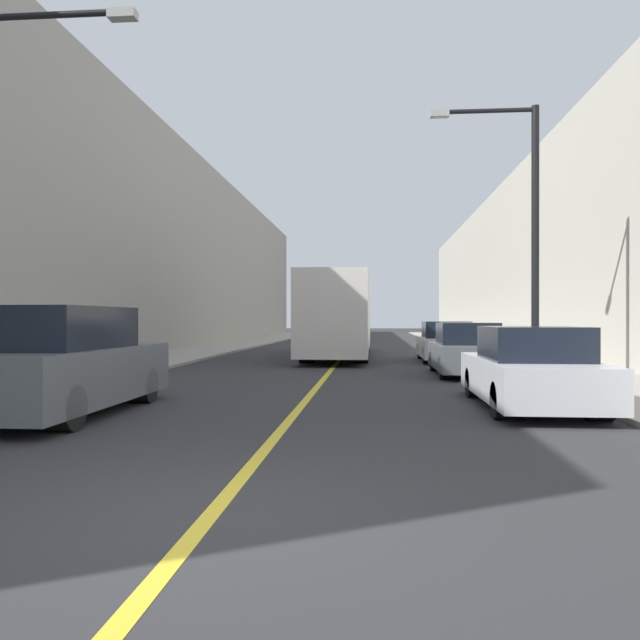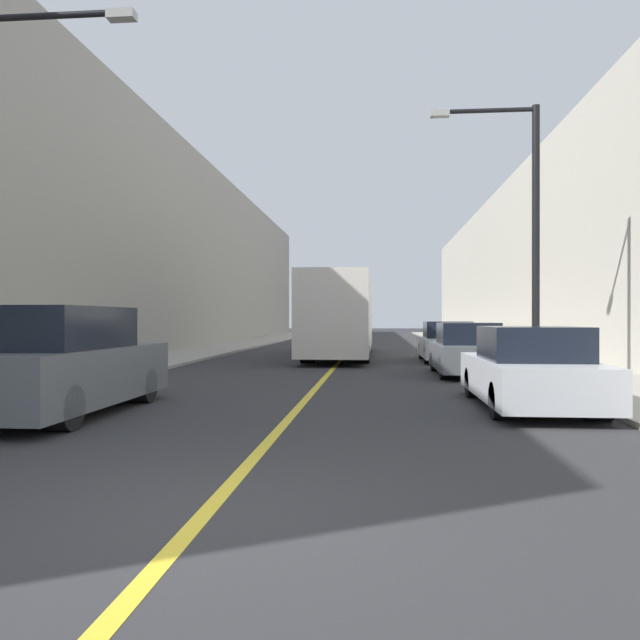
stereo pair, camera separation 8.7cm
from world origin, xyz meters
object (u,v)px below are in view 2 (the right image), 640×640
street_lamp_left (4,177)px  car_right_near (530,371)px  bus (341,315)px  parked_suv_left (60,365)px  street_lamp_right (525,220)px  car_right_mid (467,352)px  car_right_far (447,343)px

street_lamp_left → car_right_near: bearing=5.8°
bus → parked_suv_left: 17.16m
parked_suv_left → street_lamp_right: (9.29, 6.66, 3.38)m
parked_suv_left → car_right_mid: (7.98, 8.16, -0.17)m
car_right_near → street_lamp_left: size_ratio=0.65×
car_right_mid → street_lamp_left: (-9.36, -7.58, 3.53)m
bus → street_lamp_left: bearing=-107.9°
street_lamp_right → car_right_near: bearing=-102.1°
bus → parked_suv_left: (-3.84, -16.70, -0.93)m
parked_suv_left → car_right_near: size_ratio=1.08×
bus → car_right_near: 15.80m
bus → car_right_far: bus is taller
bus → street_lamp_right: size_ratio=1.79×
bus → car_right_mid: bearing=-64.1°
car_right_mid → street_lamp_right: 4.07m
street_lamp_left → parked_suv_left: bearing=-22.9°
car_right_far → car_right_mid: bearing=-90.5°
bus → street_lamp_left: size_ratio=1.80×
bus → car_right_near: (4.34, -15.15, -1.11)m
car_right_mid → car_right_near: bearing=-88.2°
street_lamp_left → street_lamp_right: bearing=29.7°
parked_suv_left → car_right_far: (8.04, 13.94, -0.17)m
car_right_far → parked_suv_left: bearing=-120.0°
bus → parked_suv_left: bearing=-103.0°
car_right_near → street_lamp_left: street_lamp_left is taller
street_lamp_right → parked_suv_left: bearing=-144.3°
parked_suv_left → car_right_near: bearing=10.7°
car_right_near → car_right_mid: 6.62m
parked_suv_left → car_right_mid: bearing=45.6°
bus → car_right_near: size_ratio=2.78×
bus → street_lamp_right: (5.44, -10.03, 2.45)m
car_right_near → car_right_far: (-0.15, 12.39, 0.01)m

